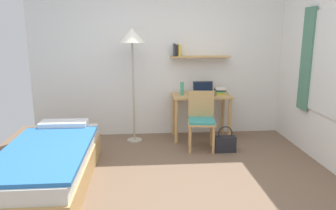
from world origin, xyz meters
TOP-DOWN VIEW (x-y plane):
  - ground_plane at (0.00, 0.00)m, footprint 5.28×5.28m
  - wall_back at (0.01, 2.02)m, footprint 4.40×0.27m
  - bed at (-1.47, 0.19)m, footprint 0.92×2.05m
  - desk at (0.58, 1.70)m, footprint 0.95×0.53m
  - desk_chair at (0.49, 1.22)m, footprint 0.46×0.46m
  - standing_lamp at (-0.52, 1.63)m, footprint 0.40×0.40m
  - laptop at (0.61, 1.71)m, footprint 0.34×0.22m
  - water_bottle at (0.26, 1.69)m, footprint 0.06×0.06m
  - book_stack at (0.90, 1.74)m, footprint 0.19×0.24m
  - handbag at (0.82, 1.04)m, footprint 0.31×0.13m

SIDE VIEW (x-z plane):
  - ground_plane at x=0.00m, z-range 0.00..0.00m
  - handbag at x=0.82m, z-range -0.07..0.33m
  - bed at x=-1.47m, z-range -0.03..0.51m
  - desk_chair at x=0.49m, z-range 0.04..0.91m
  - desk at x=0.58m, z-range 0.22..0.95m
  - laptop at x=0.61m, z-range 0.69..0.90m
  - book_stack at x=0.90m, z-range 0.74..0.85m
  - water_bottle at x=0.26m, z-range 0.74..0.95m
  - wall_back at x=0.01m, z-range 0.00..2.60m
  - standing_lamp at x=-0.52m, z-range 0.69..2.49m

